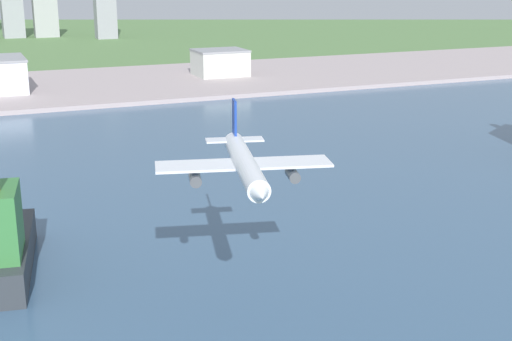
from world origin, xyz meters
TOP-DOWN VIEW (x-y plane):
  - ground_plane at (0.00, 300.00)m, footprint 2400.00×2400.00m
  - water_bay at (0.00, 240.00)m, footprint 840.00×360.00m
  - industrial_pier at (0.00, 490.00)m, footprint 840.00×140.00m
  - airplane_landing at (-10.98, 177.15)m, footprint 34.69×40.79m
  - container_barge at (-53.52, 221.11)m, footprint 17.83×45.48m
  - warehouse_annex at (99.20, 491.99)m, footprint 32.55×27.60m

SIDE VIEW (x-z plane):
  - ground_plane at x=0.00m, z-range 0.00..0.00m
  - water_bay at x=0.00m, z-range 0.00..0.15m
  - industrial_pier at x=0.00m, z-range 0.00..2.50m
  - container_barge at x=-53.52m, z-range -6.22..23.32m
  - warehouse_annex at x=99.20m, z-range 2.52..19.17m
  - airplane_landing at x=-10.98m, z-range 27.19..40.52m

